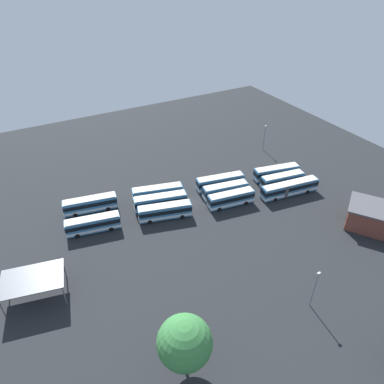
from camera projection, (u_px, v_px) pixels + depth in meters
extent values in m
plane|color=black|center=(194.00, 202.00, 81.09)|extent=(123.76, 123.76, 0.00)
cube|color=teal|center=(93.00, 224.00, 71.78)|extent=(11.14, 4.36, 2.99)
cube|color=beige|center=(92.00, 218.00, 70.89)|extent=(10.67, 4.09, 0.14)
cube|color=black|center=(93.00, 222.00, 71.50)|extent=(11.20, 4.41, 0.96)
cube|color=silver|center=(94.00, 227.00, 72.25)|extent=(11.20, 4.41, 0.60)
cube|color=black|center=(119.00, 217.00, 72.84)|extent=(0.42, 1.95, 1.10)
cylinder|color=black|center=(110.00, 222.00, 74.24)|extent=(1.04, 0.48, 1.00)
cylinder|color=black|center=(111.00, 229.00, 72.51)|extent=(1.04, 0.48, 1.00)
cylinder|color=black|center=(77.00, 229.00, 72.52)|extent=(1.04, 0.48, 1.00)
cylinder|color=black|center=(77.00, 236.00, 70.79)|extent=(1.04, 0.48, 1.00)
cube|color=teal|center=(90.00, 204.00, 77.36)|extent=(11.68, 4.41, 2.99)
cube|color=beige|center=(89.00, 199.00, 76.47)|extent=(11.19, 4.14, 0.14)
cube|color=black|center=(90.00, 203.00, 77.09)|extent=(11.74, 4.45, 0.96)
cube|color=silver|center=(91.00, 207.00, 77.83)|extent=(11.74, 4.45, 0.60)
cube|color=black|center=(116.00, 197.00, 78.51)|extent=(0.41, 1.95, 1.10)
cylinder|color=black|center=(107.00, 203.00, 79.87)|extent=(1.04, 0.47, 1.00)
cylinder|color=black|center=(108.00, 209.00, 78.15)|extent=(1.04, 0.47, 1.00)
cylinder|color=black|center=(75.00, 209.00, 78.04)|extent=(1.04, 0.47, 1.00)
cylinder|color=black|center=(75.00, 215.00, 76.31)|extent=(1.04, 0.47, 1.00)
cube|color=teal|center=(165.00, 211.00, 75.28)|extent=(11.64, 5.24, 2.99)
cube|color=beige|center=(165.00, 206.00, 74.39)|extent=(11.15, 4.93, 0.14)
cube|color=black|center=(165.00, 210.00, 75.01)|extent=(11.70, 5.29, 0.96)
cube|color=silver|center=(165.00, 214.00, 75.76)|extent=(11.70, 5.29, 0.60)
cube|color=black|center=(191.00, 205.00, 76.07)|extent=(0.56, 1.92, 1.10)
cylinder|color=black|center=(180.00, 211.00, 77.60)|extent=(1.04, 0.55, 1.00)
cylinder|color=black|center=(182.00, 217.00, 75.83)|extent=(1.04, 0.55, 1.00)
cylinder|color=black|center=(148.00, 215.00, 76.21)|extent=(1.04, 0.55, 1.00)
cylinder|color=black|center=(150.00, 222.00, 74.44)|extent=(1.04, 0.55, 1.00)
cube|color=teal|center=(160.00, 202.00, 78.21)|extent=(11.90, 5.13, 2.99)
cube|color=beige|center=(160.00, 196.00, 77.32)|extent=(11.41, 4.84, 0.14)
cube|color=black|center=(160.00, 200.00, 77.94)|extent=(11.97, 5.18, 0.96)
cube|color=silver|center=(161.00, 205.00, 78.69)|extent=(11.97, 5.18, 0.60)
cube|color=black|center=(186.00, 196.00, 79.10)|extent=(0.53, 1.93, 1.10)
cylinder|color=black|center=(175.00, 201.00, 80.58)|extent=(1.04, 0.53, 1.00)
cylinder|color=black|center=(178.00, 207.00, 78.82)|extent=(1.04, 0.53, 1.00)
cylinder|color=black|center=(144.00, 206.00, 79.07)|extent=(1.04, 0.53, 1.00)
cylinder|color=black|center=(146.00, 212.00, 77.31)|extent=(1.04, 0.53, 1.00)
cube|color=teal|center=(158.00, 193.00, 80.96)|extent=(11.69, 5.19, 2.99)
cube|color=beige|center=(157.00, 187.00, 80.07)|extent=(11.20, 4.89, 0.14)
cube|color=black|center=(158.00, 191.00, 80.69)|extent=(11.76, 5.24, 0.96)
cube|color=silver|center=(158.00, 196.00, 81.44)|extent=(11.76, 5.24, 0.60)
cube|color=black|center=(182.00, 187.00, 81.79)|extent=(0.55, 1.93, 1.10)
cylinder|color=black|center=(172.00, 193.00, 83.30)|extent=(1.04, 0.54, 1.00)
cylinder|color=black|center=(174.00, 198.00, 81.53)|extent=(1.04, 0.54, 1.00)
cylinder|color=black|center=(142.00, 197.00, 81.87)|extent=(1.04, 0.54, 1.00)
cylinder|color=black|center=(143.00, 202.00, 80.11)|extent=(1.04, 0.54, 1.00)
cube|color=teal|center=(231.00, 199.00, 79.09)|extent=(10.92, 3.92, 2.99)
cube|color=beige|center=(231.00, 193.00, 78.20)|extent=(10.47, 3.67, 0.14)
cube|color=black|center=(231.00, 197.00, 78.82)|extent=(10.98, 3.96, 0.96)
cube|color=silver|center=(231.00, 202.00, 79.57)|extent=(10.98, 3.96, 0.60)
cube|color=black|center=(252.00, 192.00, 80.29)|extent=(0.34, 1.96, 1.10)
cylinder|color=black|center=(241.00, 198.00, 81.63)|extent=(1.03, 0.44, 1.00)
cylinder|color=black|center=(246.00, 203.00, 79.92)|extent=(1.03, 0.44, 1.00)
cylinder|color=black|center=(215.00, 204.00, 79.74)|extent=(1.03, 0.44, 1.00)
cylinder|color=black|center=(219.00, 209.00, 78.03)|extent=(1.03, 0.44, 1.00)
cube|color=teal|center=(225.00, 190.00, 81.79)|extent=(10.88, 4.17, 2.99)
cube|color=beige|center=(226.00, 185.00, 80.90)|extent=(10.43, 3.90, 0.14)
cube|color=black|center=(225.00, 189.00, 81.51)|extent=(10.94, 4.21, 0.96)
cube|color=silver|center=(225.00, 193.00, 82.26)|extent=(10.94, 4.21, 0.60)
cube|color=black|center=(246.00, 184.00, 82.88)|extent=(0.39, 1.95, 1.10)
cylinder|color=black|center=(236.00, 190.00, 84.26)|extent=(1.04, 0.46, 1.00)
cylinder|color=black|center=(240.00, 195.00, 82.54)|extent=(1.04, 0.46, 1.00)
cylinder|color=black|center=(210.00, 195.00, 82.51)|extent=(1.04, 0.46, 1.00)
cylinder|color=black|center=(214.00, 200.00, 80.79)|extent=(1.04, 0.46, 1.00)
cube|color=teal|center=(220.00, 182.00, 84.73)|extent=(11.80, 4.54, 2.99)
cube|color=beige|center=(220.00, 177.00, 83.84)|extent=(11.31, 4.26, 0.14)
cube|color=black|center=(220.00, 180.00, 84.46)|extent=(11.86, 4.59, 0.96)
cube|color=silver|center=(220.00, 185.00, 85.21)|extent=(11.86, 4.59, 0.60)
cube|color=black|center=(242.00, 176.00, 85.86)|extent=(0.43, 1.95, 1.10)
cylinder|color=black|center=(232.00, 182.00, 87.24)|extent=(1.04, 0.48, 1.00)
cylinder|color=black|center=(235.00, 186.00, 85.50)|extent=(1.04, 0.48, 1.00)
cylinder|color=black|center=(204.00, 187.00, 85.44)|extent=(1.04, 0.48, 1.00)
cylinder|color=black|center=(208.00, 192.00, 83.71)|extent=(1.04, 0.48, 1.00)
cube|color=teal|center=(290.00, 188.00, 82.49)|extent=(14.54, 4.31, 2.99)
cube|color=beige|center=(291.00, 183.00, 81.60)|extent=(13.94, 4.04, 0.14)
cube|color=black|center=(290.00, 187.00, 82.22)|extent=(14.61, 4.35, 0.96)
cube|color=silver|center=(289.00, 191.00, 82.97)|extent=(14.61, 4.35, 0.60)
cube|color=black|center=(316.00, 180.00, 84.27)|extent=(0.32, 1.96, 1.10)
cube|color=#47474C|center=(284.00, 190.00, 82.03)|extent=(1.22, 2.55, 2.87)
cylinder|color=black|center=(302.00, 187.00, 85.38)|extent=(1.03, 0.43, 1.00)
cylinder|color=black|center=(307.00, 192.00, 83.68)|extent=(1.03, 0.43, 1.00)
cylinder|color=black|center=(270.00, 194.00, 82.77)|extent=(1.03, 0.43, 1.00)
cylinder|color=black|center=(275.00, 199.00, 81.07)|extent=(1.03, 0.43, 1.00)
cube|color=teal|center=(282.00, 180.00, 85.41)|extent=(11.09, 4.06, 2.99)
cube|color=beige|center=(283.00, 175.00, 84.52)|extent=(10.64, 3.81, 0.14)
cube|color=black|center=(283.00, 179.00, 85.13)|extent=(11.15, 4.11, 0.96)
cube|color=silver|center=(282.00, 183.00, 85.88)|extent=(11.15, 4.11, 0.60)
cube|color=black|center=(302.00, 174.00, 86.58)|extent=(0.37, 1.96, 1.10)
cylinder|color=black|center=(291.00, 180.00, 87.93)|extent=(1.03, 0.45, 1.00)
cylinder|color=black|center=(296.00, 184.00, 86.22)|extent=(1.03, 0.45, 1.00)
cylinder|color=black|center=(267.00, 185.00, 86.07)|extent=(1.03, 0.45, 1.00)
cylinder|color=black|center=(272.00, 190.00, 84.36)|extent=(1.03, 0.45, 1.00)
cube|color=teal|center=(276.00, 173.00, 88.31)|extent=(11.81, 4.75, 2.99)
cube|color=beige|center=(277.00, 167.00, 87.42)|extent=(11.32, 4.47, 0.14)
cube|color=black|center=(277.00, 171.00, 88.04)|extent=(11.87, 4.80, 0.96)
cube|color=silver|center=(276.00, 175.00, 88.79)|extent=(11.87, 4.80, 0.60)
cube|color=black|center=(297.00, 167.00, 89.35)|extent=(0.47, 1.94, 1.10)
cylinder|color=black|center=(286.00, 173.00, 90.76)|extent=(1.04, 0.50, 1.00)
cylinder|color=black|center=(290.00, 177.00, 89.02)|extent=(1.04, 0.50, 1.00)
cylinder|color=black|center=(261.00, 177.00, 89.07)|extent=(1.04, 0.50, 1.00)
cylinder|color=black|center=(265.00, 181.00, 87.33)|extent=(1.04, 0.50, 1.00)
cube|color=brown|center=(373.00, 218.00, 72.72)|extent=(11.77, 12.31, 4.61)
cube|color=#4C4C51|center=(377.00, 208.00, 71.30)|extent=(12.47, 13.05, 0.36)
cube|color=black|center=(347.00, 216.00, 75.20)|extent=(1.51, 1.07, 2.20)
cube|color=slate|center=(32.00, 279.00, 56.71)|extent=(10.98, 8.48, 0.20)
cylinder|color=#59595B|center=(64.00, 269.00, 61.42)|extent=(0.20, 0.20, 4.11)
cylinder|color=#59595B|center=(65.00, 296.00, 56.68)|extent=(0.20, 0.20, 4.11)
cylinder|color=#59595B|center=(7.00, 281.00, 59.20)|extent=(0.20, 0.20, 4.11)
cylinder|color=#59595B|center=(2.00, 310.00, 54.46)|extent=(0.20, 0.20, 4.11)
cylinder|color=slate|center=(314.00, 290.00, 55.50)|extent=(0.16, 0.16, 7.42)
cube|color=silver|center=(319.00, 273.00, 53.28)|extent=(0.56, 0.28, 0.20)
cylinder|color=slate|center=(264.00, 138.00, 100.13)|extent=(0.16, 0.16, 7.27)
cube|color=silver|center=(266.00, 126.00, 97.96)|extent=(0.56, 0.28, 0.20)
cylinder|color=brown|center=(185.00, 363.00, 47.87)|extent=(0.44, 0.44, 3.34)
sphere|color=#387A3D|center=(185.00, 343.00, 45.14)|extent=(7.35, 7.35, 7.35)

